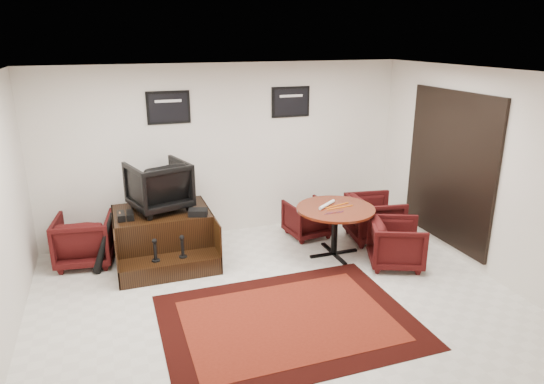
{
  "coord_description": "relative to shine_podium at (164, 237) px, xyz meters",
  "views": [
    {
      "loc": [
        -1.84,
        -5.05,
        3.2
      ],
      "look_at": [
        0.23,
        0.9,
        1.16
      ],
      "focal_mm": 32.0,
      "sensor_mm": 36.0,
      "label": 1
    }
  ],
  "objects": [
    {
      "name": "shine_podium",
      "position": [
        0.0,
        0.0,
        0.0
      ],
      "size": [
        1.4,
        1.44,
        0.72
      ],
      "color": "black",
      "rests_on": "ground"
    },
    {
      "name": "armchair_side",
      "position": [
        -1.11,
        0.2,
        0.07
      ],
      "size": [
        0.87,
        0.83,
        0.8
      ],
      "primitive_type": "imported",
      "rotation": [
        0.0,
        0.0,
        3.0
      ],
      "color": "black",
      "rests_on": "ground"
    },
    {
      "name": "shoes_pair",
      "position": [
        -0.51,
        -0.09,
        0.44
      ],
      "size": [
        0.22,
        0.26,
        0.1
      ],
      "color": "black",
      "rests_on": "shine_podium"
    },
    {
      "name": "room_shell",
      "position": [
        1.59,
        -1.65,
        1.45
      ],
      "size": [
        6.02,
        5.02,
        2.81
      ],
      "color": "silver",
      "rests_on": "ground"
    },
    {
      "name": "polish_kit",
      "position": [
        0.48,
        -0.28,
        0.43
      ],
      "size": [
        0.31,
        0.26,
        0.09
      ],
      "primitive_type": "cube",
      "rotation": [
        0.0,
        0.0,
        -0.31
      ],
      "color": "black",
      "rests_on": "shine_podium"
    },
    {
      "name": "paper_roll",
      "position": [
        2.36,
        -0.64,
        0.45
      ],
      "size": [
        0.37,
        0.29,
        0.05
      ],
      "primitive_type": "cylinder",
      "rotation": [
        0.0,
        1.57,
        0.63
      ],
      "color": "silver",
      "rests_on": "meeting_table"
    },
    {
      "name": "table_clutter",
      "position": [
        2.48,
        -0.76,
        0.43
      ],
      "size": [
        0.57,
        0.36,
        0.01
      ],
      "color": "orange",
      "rests_on": "meeting_table"
    },
    {
      "name": "table_chair_window",
      "position": [
        3.33,
        -0.42,
        0.07
      ],
      "size": [
        0.84,
        0.89,
        0.81
      ],
      "primitive_type": "imported",
      "rotation": [
        0.0,
        0.0,
        1.43
      ],
      "color": "black",
      "rests_on": "ground"
    },
    {
      "name": "umbrella_black",
      "position": [
        -0.84,
        -0.21,
        0.13
      ],
      "size": [
        0.34,
        0.13,
        0.91
      ],
      "primitive_type": null,
      "color": "black",
      "rests_on": "ground"
    },
    {
      "name": "table_chair_back",
      "position": [
        2.36,
        0.08,
        0.0
      ],
      "size": [
        0.72,
        0.68,
        0.67
      ],
      "primitive_type": "imported",
      "rotation": [
        0.0,
        0.0,
        3.26
      ],
      "color": "black",
      "rests_on": "ground"
    },
    {
      "name": "shine_chair",
      "position": [
        0.0,
        0.15,
        0.79
      ],
      "size": [
        0.97,
        0.94,
        0.81
      ],
      "primitive_type": "imported",
      "rotation": [
        0.0,
        0.0,
        3.43
      ],
      "color": "black",
      "rests_on": "shine_podium"
    },
    {
      "name": "ground",
      "position": [
        1.18,
        -1.78,
        -0.33
      ],
      "size": [
        6.0,
        6.0,
        0.0
      ],
      "primitive_type": "plane",
      "color": "silver",
      "rests_on": "ground"
    },
    {
      "name": "meeting_table",
      "position": [
        2.46,
        -0.74,
        0.34
      ],
      "size": [
        1.16,
        1.16,
        0.76
      ],
      "color": "#4B150A",
      "rests_on": "ground"
    },
    {
      "name": "table_chair_corner",
      "position": [
        3.14,
        -1.36,
        0.04
      ],
      "size": [
        0.91,
        0.93,
        0.75
      ],
      "primitive_type": "imported",
      "rotation": [
        0.0,
        0.0,
        1.17
      ],
      "color": "black",
      "rests_on": "ground"
    },
    {
      "name": "area_rug",
      "position": [
        1.14,
        -2.22,
        -0.33
      ],
      "size": [
        2.9,
        2.18,
        0.01
      ],
      "color": "black",
      "rests_on": "ground"
    },
    {
      "name": "umbrella_hooked",
      "position": [
        -0.83,
        -0.08,
        0.07
      ],
      "size": [
        0.3,
        0.11,
        0.8
      ],
      "primitive_type": null,
      "color": "black",
      "rests_on": "ground"
    }
  ]
}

